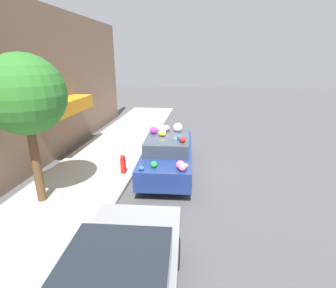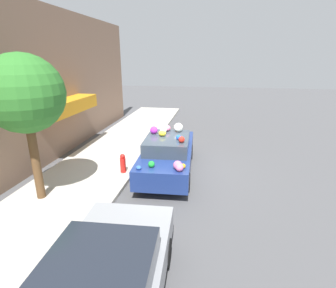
% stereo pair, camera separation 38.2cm
% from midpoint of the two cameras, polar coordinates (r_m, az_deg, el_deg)
% --- Properties ---
extents(ground_plane, '(60.00, 60.00, 0.00)m').
position_cam_midpoint_polar(ground_plane, '(10.01, -1.51, -5.90)').
color(ground_plane, '#4C4C4F').
extents(sidewalk_curb, '(24.00, 3.20, 0.14)m').
position_cam_midpoint_polar(sidewalk_curb, '(10.72, -15.96, -4.56)').
color(sidewalk_curb, '#B2ADA3').
rests_on(sidewalk_curb, ground).
extents(building_facade, '(18.00, 1.20, 6.07)m').
position_cam_midpoint_polar(building_facade, '(11.14, -27.94, 10.49)').
color(building_facade, '#846651').
rests_on(building_facade, ground).
extents(street_tree, '(2.10, 2.10, 4.12)m').
position_cam_midpoint_polar(street_tree, '(7.87, -29.98, 9.11)').
color(street_tree, brown).
rests_on(street_tree, sidewalk_curb).
extents(fire_hydrant, '(0.20, 0.20, 0.70)m').
position_cam_midpoint_polar(fire_hydrant, '(9.55, -10.88, -4.31)').
color(fire_hydrant, red).
rests_on(fire_hydrant, sidewalk_curb).
extents(art_car, '(4.69, 1.98, 1.75)m').
position_cam_midpoint_polar(art_car, '(9.69, -1.13, -1.94)').
color(art_car, navy).
rests_on(art_car, ground).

